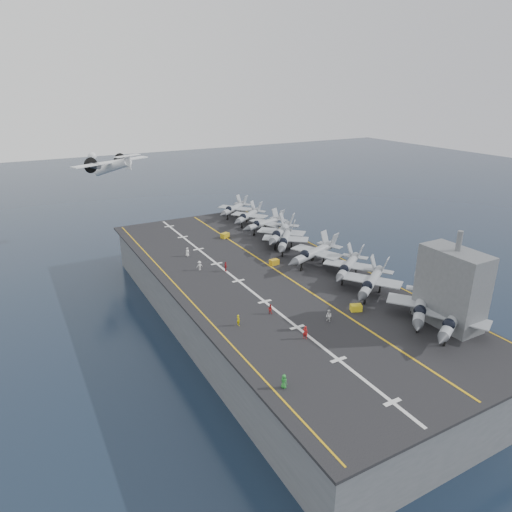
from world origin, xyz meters
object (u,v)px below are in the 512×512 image
tow_cart_a (356,308)px  transport_plane (112,167)px  fighter_jet_0 (454,318)px  island_superstructure (453,279)px

tow_cart_a → transport_plane: 83.58m
tow_cart_a → transport_plane: (-20.34, 80.07, 12.65)m
tow_cart_a → transport_plane: transport_plane is taller
tow_cart_a → transport_plane: bearing=104.3°
tow_cart_a → fighter_jet_0: bearing=-58.1°
island_superstructure → fighter_jet_0: island_superstructure is taller
island_superstructure → transport_plane: (-29.89, 89.99, 5.69)m
transport_plane → island_superstructure: bearing=-71.6°
fighter_jet_0 → tow_cart_a: 14.77m
fighter_jet_0 → transport_plane: transport_plane is taller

